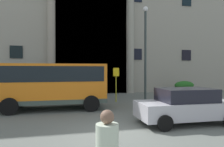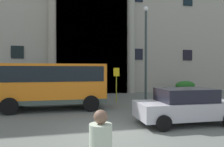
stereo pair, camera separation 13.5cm
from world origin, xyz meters
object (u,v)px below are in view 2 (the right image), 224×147
hedge_planter_far_east (185,88)px  parked_coupe_end (185,106)px  hedge_planter_west (20,92)px  lamppost_plaza_centre (146,45)px  hedge_planter_entrance_left (85,89)px  scooter_by_planter (169,104)px  orange_minibus (53,82)px  bus_stop_sign (116,81)px

hedge_planter_far_east → parked_coupe_end: size_ratio=0.50×
hedge_planter_west → lamppost_plaza_centre: bearing=-15.8°
hedge_planter_entrance_left → scooter_by_planter: hedge_planter_entrance_left is taller
orange_minibus → lamppost_plaza_centre: lamppost_plaza_centre is taller
orange_minibus → hedge_planter_entrance_left: 5.38m
bus_stop_sign → parked_coupe_end: 6.79m
parked_coupe_end → scooter_by_planter: parked_coupe_end is taller
hedge_planter_far_east → lamppost_plaza_centre: size_ratio=0.29×
hedge_planter_west → lamppost_plaza_centre: 10.70m
scooter_by_planter → lamppost_plaza_centre: 6.28m
parked_coupe_end → scooter_by_planter: bearing=80.1°
hedge_planter_far_east → lamppost_plaza_centre: 6.79m
bus_stop_sign → hedge_planter_far_east: size_ratio=1.16×
hedge_planter_far_east → parked_coupe_end: parked_coupe_end is taller
lamppost_plaza_centre → hedge_planter_far_east: bearing=27.1°
hedge_planter_west → parked_coupe_end: bearing=-49.2°
hedge_planter_entrance_left → parked_coupe_end: 10.05m
hedge_planter_west → lamppost_plaza_centre: (9.67, -2.74, 3.68)m
hedge_planter_west → lamppost_plaza_centre: size_ratio=0.25×
hedge_planter_entrance_left → parked_coupe_end: hedge_planter_entrance_left is taller
parked_coupe_end → hedge_planter_west: bearing=132.0°
scooter_by_planter → lamppost_plaza_centre: lamppost_plaza_centre is taller
hedge_planter_west → scooter_by_planter: hedge_planter_west is taller
orange_minibus → hedge_planter_west: 6.02m
hedge_planter_far_east → lamppost_plaza_centre: (-5.11, -2.61, 3.64)m
hedge_planter_entrance_left → lamppost_plaza_centre: 6.13m
bus_stop_sign → parked_coupe_end: bearing=-77.8°
bus_stop_sign → lamppost_plaza_centre: (2.51, 0.58, 2.72)m
hedge_planter_far_east → hedge_planter_entrance_left: bearing=-178.1°
scooter_by_planter → lamppost_plaza_centre: size_ratio=0.27×
hedge_planter_west → parked_coupe_end: (8.57, -9.92, 0.20)m
hedge_planter_entrance_left → hedge_planter_far_east: (9.58, 0.33, -0.13)m
bus_stop_sign → hedge_planter_far_east: bearing=22.7°
lamppost_plaza_centre → hedge_planter_entrance_left: bearing=153.0°
orange_minibus → lamppost_plaza_centre: bearing=20.1°
bus_stop_sign → hedge_planter_far_east: (7.62, 3.19, -0.92)m
scooter_by_planter → lamppost_plaza_centre: bearing=73.0°
orange_minibus → hedge_planter_west: size_ratio=3.27×
hedge_planter_far_east → hedge_planter_west: bearing=179.5°
parked_coupe_end → scooter_by_planter: (0.43, 2.22, -0.31)m
hedge_planter_far_east → scooter_by_planter: 9.51m
orange_minibus → scooter_by_planter: orange_minibus is taller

